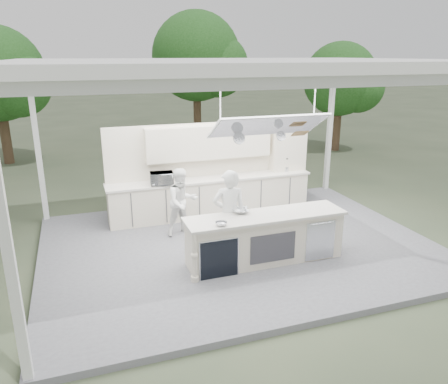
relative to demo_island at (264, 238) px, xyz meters
name	(u,v)px	position (x,y,z in m)	size (l,w,h in m)	color
ground	(238,249)	(-0.18, 0.91, -0.60)	(90.00, 90.00, 0.00)	#475037
stage_deck	(238,246)	(-0.18, 0.91, -0.54)	(8.00, 6.00, 0.12)	slate
tent	(241,68)	(-0.18, 0.90, 3.11)	(8.20, 6.20, 3.86)	white
demo_island	(264,238)	(0.00, 0.00, 0.00)	(3.10, 0.79, 0.95)	beige
back_counter	(211,196)	(-0.18, 2.81, 0.00)	(5.08, 0.72, 0.95)	beige
back_wall_unit	(225,154)	(0.27, 3.03, 0.98)	(5.05, 0.48, 2.25)	beige
tree_cluster	(146,72)	(-0.34, 10.68, 2.69)	(19.55, 9.40, 5.85)	#493724
head_chef	(229,214)	(-0.57, 0.40, 0.41)	(0.65, 0.43, 1.78)	white
sous_chef	(182,202)	(-1.16, 1.81, 0.28)	(0.73, 0.57, 1.50)	white
toaster_oven	(162,179)	(-1.44, 2.61, 0.62)	(0.52, 0.35, 0.29)	#BABDC2
bowl_large	(241,211)	(-0.39, 0.26, 0.51)	(0.33, 0.33, 0.08)	silver
bowl_small	(221,224)	(-0.95, -0.24, 0.51)	(0.21, 0.21, 0.07)	#B7B9BF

